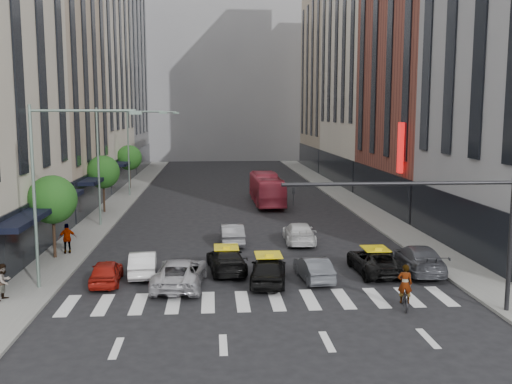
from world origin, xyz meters
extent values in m
plane|color=black|center=(0.00, 0.00, 0.00)|extent=(160.00, 160.00, 0.00)
cube|color=slate|center=(-11.50, 30.00, 0.07)|extent=(3.00, 96.00, 0.15)
cube|color=slate|center=(11.50, 30.00, 0.07)|extent=(3.00, 96.00, 0.15)
cube|color=tan|center=(-17.00, 28.00, 12.00)|extent=(8.00, 16.00, 24.00)
cube|color=beige|center=(-17.00, 46.00, 18.00)|extent=(8.00, 20.00, 36.00)
cube|color=gray|center=(-17.00, 65.00, 15.00)|extent=(8.00, 18.00, 30.00)
cube|color=brown|center=(17.00, 27.00, 13.00)|extent=(8.00, 18.00, 26.00)
cube|color=beige|center=(17.00, 46.00, 20.00)|extent=(8.00, 20.00, 40.00)
cube|color=tan|center=(17.00, 65.00, 14.00)|extent=(8.00, 18.00, 28.00)
cube|color=gray|center=(0.00, 85.00, 18.00)|extent=(30.00, 10.00, 36.00)
cylinder|color=black|center=(-11.80, 10.00, 1.72)|extent=(0.18, 0.18, 3.15)
sphere|color=#164D19|center=(-11.80, 10.00, 3.66)|extent=(2.88, 2.88, 2.88)
cylinder|color=black|center=(-11.80, 26.00, 1.72)|extent=(0.18, 0.18, 3.15)
sphere|color=#164D19|center=(-11.80, 26.00, 3.66)|extent=(2.88, 2.88, 2.88)
cylinder|color=black|center=(-11.80, 42.00, 1.72)|extent=(0.18, 0.18, 3.15)
sphere|color=#164D19|center=(-11.80, 42.00, 3.66)|extent=(2.88, 2.88, 2.88)
cylinder|color=gray|center=(-11.00, 4.00, 4.65)|extent=(0.16, 0.16, 9.00)
cylinder|color=gray|center=(-8.50, 4.00, 8.85)|extent=(5.00, 0.12, 0.12)
cube|color=gray|center=(-6.00, 4.00, 8.75)|extent=(0.60, 0.25, 0.18)
cylinder|color=gray|center=(-11.00, 20.00, 4.65)|extent=(0.16, 0.16, 9.00)
cylinder|color=gray|center=(-8.50, 20.00, 8.85)|extent=(5.00, 0.12, 0.12)
cube|color=gray|center=(-6.00, 20.00, 8.75)|extent=(0.60, 0.25, 0.18)
cylinder|color=gray|center=(-11.00, 36.00, 4.65)|extent=(0.16, 0.16, 9.00)
cylinder|color=gray|center=(-8.50, 36.00, 8.85)|extent=(5.00, 0.12, 0.12)
cube|color=gray|center=(-6.00, 36.00, 8.75)|extent=(0.60, 0.25, 0.18)
cylinder|color=black|center=(10.50, -1.00, 3.00)|extent=(0.20, 0.20, 6.00)
cylinder|color=black|center=(5.50, -1.00, 5.80)|extent=(10.00, 0.16, 0.16)
imported|color=black|center=(1.00, -1.00, 5.30)|extent=(0.13, 0.16, 0.80)
cube|color=red|center=(12.60, 20.00, 6.00)|extent=(0.30, 0.70, 4.00)
imported|color=maroon|center=(-7.84, 4.80, 0.63)|extent=(1.67, 3.77, 1.26)
imported|color=silver|center=(-6.15, 6.29, 0.66)|extent=(1.71, 4.10, 1.32)
imported|color=#B0AFB5|center=(-4.00, 4.03, 0.72)|extent=(2.87, 5.38, 1.44)
imported|color=black|center=(-1.61, 6.62, 0.68)|extent=(2.39, 4.86, 1.36)
imported|color=black|center=(0.48, 4.16, 0.75)|extent=(2.35, 4.61, 1.50)
imported|color=#474A4F|center=(2.93, 4.65, 0.63)|extent=(1.68, 3.92, 1.26)
imported|color=black|center=(6.52, 5.68, 0.68)|extent=(2.37, 4.93, 1.35)
imported|color=#44464C|center=(8.95, 5.71, 0.75)|extent=(2.41, 5.29, 1.50)
imported|color=gray|center=(-1.06, 13.36, 0.70)|extent=(1.60, 4.29, 1.40)
imported|color=silver|center=(3.48, 13.26, 0.70)|extent=(2.14, 4.88, 1.39)
imported|color=#CA3B52|center=(2.91, 30.10, 1.46)|extent=(2.63, 10.53, 2.92)
imported|color=black|center=(6.23, -0.02, 0.49)|extent=(1.03, 1.97, 0.98)
imported|color=gray|center=(6.23, -0.02, 1.87)|extent=(0.73, 0.55, 1.78)
imported|color=gray|center=(-12.02, 2.17, 1.00)|extent=(0.87, 0.99, 1.71)
imported|color=gray|center=(-11.28, 10.94, 1.08)|extent=(1.18, 0.77, 1.87)
camera|label=1|loc=(-2.37, -24.17, 8.73)|focal=40.00mm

